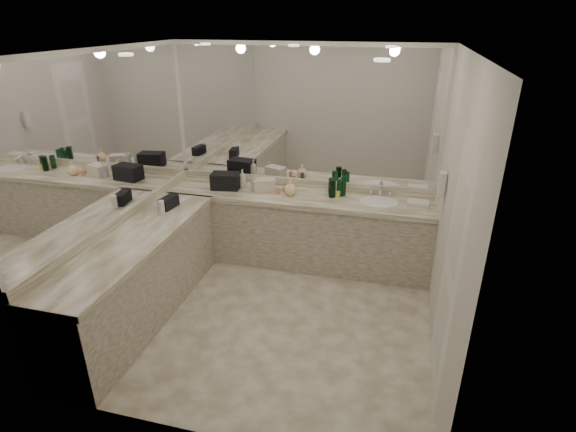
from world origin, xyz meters
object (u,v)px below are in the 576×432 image
(wall_phone, at_px, (442,184))
(hand_towel, at_px, (418,203))
(sink, at_px, (379,203))
(black_toiletry_bag, at_px, (225,181))
(soap_bottle_c, at_px, (290,187))
(cream_cosmetic_case, at_px, (264,185))
(soap_bottle_b, at_px, (256,183))
(soap_bottle_a, at_px, (243,179))

(wall_phone, xyz_separation_m, hand_towel, (-0.17, 0.53, -0.43))
(sink, xyz_separation_m, wall_phone, (0.61, -0.50, 0.46))
(black_toiletry_bag, height_order, soap_bottle_c, black_toiletry_bag)
(hand_towel, distance_m, soap_bottle_c, 1.47)
(soap_bottle_c, bearing_deg, sink, 1.23)
(sink, distance_m, black_toiletry_bag, 1.87)
(cream_cosmetic_case, distance_m, soap_bottle_b, 0.11)
(cream_cosmetic_case, relative_size, hand_towel, 1.06)
(sink, xyz_separation_m, soap_bottle_c, (-1.04, -0.02, 0.10))
(sink, relative_size, cream_cosmetic_case, 1.73)
(black_toiletry_bag, xyz_separation_m, hand_towel, (2.30, 0.04, -0.08))
(sink, distance_m, soap_bottle_c, 1.04)
(sink, bearing_deg, hand_towel, 4.35)
(wall_phone, bearing_deg, cream_cosmetic_case, 164.86)
(black_toiletry_bag, xyz_separation_m, soap_bottle_c, (0.83, -0.01, -0.00))
(black_toiletry_bag, distance_m, soap_bottle_b, 0.38)
(wall_phone, bearing_deg, soap_bottle_b, 166.19)
(cream_cosmetic_case, relative_size, soap_bottle_b, 1.33)
(sink, xyz_separation_m, black_toiletry_bag, (-1.86, -0.01, 0.10))
(sink, relative_size, soap_bottle_a, 1.91)
(hand_towel, relative_size, soap_bottle_b, 1.25)
(black_toiletry_bag, xyz_separation_m, cream_cosmetic_case, (0.49, 0.05, -0.02))
(soap_bottle_b, relative_size, soap_bottle_c, 1.01)
(soap_bottle_c, bearing_deg, soap_bottle_a, 171.19)
(sink, xyz_separation_m, soap_bottle_b, (-1.48, 0.01, 0.10))
(hand_towel, xyz_separation_m, soap_bottle_b, (-1.92, -0.02, 0.08))
(black_toiletry_bag, bearing_deg, soap_bottle_c, -0.82)
(black_toiletry_bag, height_order, soap_bottle_b, black_toiletry_bag)
(soap_bottle_b, bearing_deg, sink, -0.50)
(cream_cosmetic_case, distance_m, soap_bottle_a, 0.30)
(sink, relative_size, black_toiletry_bag, 1.30)
(black_toiletry_bag, distance_m, hand_towel, 2.30)
(sink, relative_size, wall_phone, 1.83)
(cream_cosmetic_case, height_order, hand_towel, cream_cosmetic_case)
(black_toiletry_bag, relative_size, cream_cosmetic_case, 1.33)
(sink, distance_m, hand_towel, 0.44)
(black_toiletry_bag, xyz_separation_m, soap_bottle_a, (0.19, 0.09, 0.02))
(hand_towel, height_order, soap_bottle_a, soap_bottle_a)
(cream_cosmetic_case, bearing_deg, black_toiletry_bag, 164.22)
(sink, height_order, wall_phone, wall_phone)
(hand_towel, height_order, soap_bottle_b, soap_bottle_b)
(hand_towel, bearing_deg, wall_phone, -72.15)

